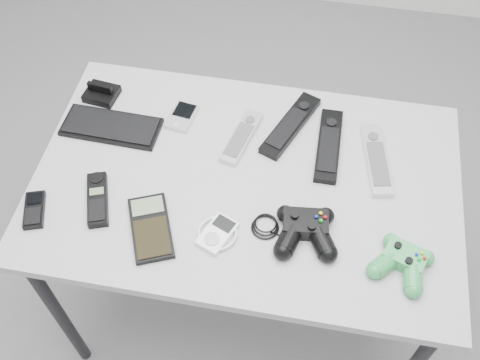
% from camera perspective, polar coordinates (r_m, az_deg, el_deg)
% --- Properties ---
extents(floor, '(3.50, 3.50, 0.00)m').
position_cam_1_polar(floor, '(2.01, 2.05, -12.42)').
color(floor, slate).
rests_on(floor, ground).
extents(desk, '(1.06, 0.68, 0.71)m').
position_cam_1_polar(desk, '(1.45, 0.63, -1.35)').
color(desk, gray).
rests_on(desk, floor).
extents(pda_keyboard, '(0.26, 0.12, 0.02)m').
position_cam_1_polar(pda_keyboard, '(1.54, -12.94, 5.32)').
color(pda_keyboard, black).
rests_on(pda_keyboard, desk).
extents(dock_bracket, '(0.10, 0.09, 0.05)m').
position_cam_1_polar(dock_bracket, '(1.62, -13.96, 8.79)').
color(dock_bracket, black).
rests_on(dock_bracket, desk).
extents(pda, '(0.08, 0.11, 0.02)m').
position_cam_1_polar(pda, '(1.53, -5.93, 6.45)').
color(pda, silver).
rests_on(pda, desk).
extents(remote_silver_a, '(0.09, 0.19, 0.02)m').
position_cam_1_polar(remote_silver_a, '(1.48, 0.16, 4.45)').
color(remote_silver_a, silver).
rests_on(remote_silver_a, desk).
extents(remote_black_a, '(0.14, 0.24, 0.02)m').
position_cam_1_polar(remote_black_a, '(1.51, 5.17, 5.61)').
color(remote_black_a, black).
rests_on(remote_black_a, desk).
extents(remote_black_b, '(0.06, 0.24, 0.02)m').
position_cam_1_polar(remote_black_b, '(1.47, 9.00, 3.54)').
color(remote_black_b, black).
rests_on(remote_black_b, desk).
extents(remote_silver_b, '(0.09, 0.23, 0.02)m').
position_cam_1_polar(remote_silver_b, '(1.47, 13.70, 2.09)').
color(remote_silver_b, silver).
rests_on(remote_silver_b, desk).
extents(mobile_phone, '(0.08, 0.11, 0.02)m').
position_cam_1_polar(mobile_phone, '(1.43, -20.17, -2.85)').
color(mobile_phone, black).
rests_on(mobile_phone, desk).
extents(cordless_handset, '(0.09, 0.16, 0.02)m').
position_cam_1_polar(cordless_handset, '(1.40, -14.27, -1.91)').
color(cordless_handset, black).
rests_on(cordless_handset, desk).
extents(calculator, '(0.15, 0.20, 0.02)m').
position_cam_1_polar(calculator, '(1.33, -9.05, -4.79)').
color(calculator, black).
rests_on(calculator, desk).
extents(mp3_player, '(0.12, 0.13, 0.02)m').
position_cam_1_polar(mp3_player, '(1.31, -2.32, -5.44)').
color(mp3_player, white).
rests_on(mp3_player, desk).
extents(controller_black, '(0.26, 0.18, 0.05)m').
position_cam_1_polar(controller_black, '(1.30, 6.68, -4.96)').
color(controller_black, black).
rests_on(controller_black, desk).
extents(controller_green, '(0.17, 0.17, 0.04)m').
position_cam_1_polar(controller_green, '(1.31, 16.22, -7.91)').
color(controller_green, '#25893D').
rests_on(controller_green, desk).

